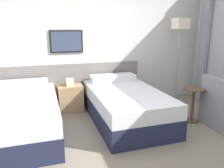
# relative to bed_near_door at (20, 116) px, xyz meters

# --- Properties ---
(ground_plane) EXTENTS (16.00, 16.00, 0.00)m
(ground_plane) POSITION_rel_bed_near_door_xyz_m (1.50, -1.15, -0.29)
(ground_plane) COLOR slate
(wall_headboard) EXTENTS (10.00, 0.10, 2.70)m
(wall_headboard) POSITION_rel_bed_near_door_xyz_m (1.46, 1.03, 1.01)
(wall_headboard) COLOR silver
(wall_headboard) RESTS_ON ground_plane
(bed_near_door) EXTENTS (1.14, 1.96, 0.69)m
(bed_near_door) POSITION_rel_bed_near_door_xyz_m (0.00, 0.00, 0.00)
(bed_near_door) COLOR #1E233D
(bed_near_door) RESTS_ON ground_plane
(bed_near_window) EXTENTS (1.14, 1.96, 0.69)m
(bed_near_window) POSITION_rel_bed_near_door_xyz_m (1.74, 0.00, 0.00)
(bed_near_window) COLOR #1E233D
(bed_near_window) RESTS_ON ground_plane
(nightstand) EXTENTS (0.47, 0.35, 0.66)m
(nightstand) POSITION_rel_bed_near_door_xyz_m (0.87, 0.75, -0.02)
(nightstand) COLOR #9E7A51
(nightstand) RESTS_ON ground_plane
(floor_lamp) EXTENTS (0.28, 0.28, 1.81)m
(floor_lamp) POSITION_rel_bed_near_door_xyz_m (3.21, 0.65, 1.28)
(floor_lamp) COLOR #9E9993
(floor_lamp) RESTS_ON ground_plane
(side_table) EXTENTS (0.38, 0.38, 0.61)m
(side_table) POSITION_rel_bed_near_door_xyz_m (2.85, -0.41, 0.13)
(side_table) COLOR brown
(side_table) RESTS_ON ground_plane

